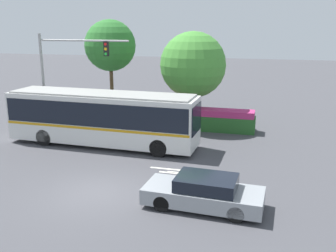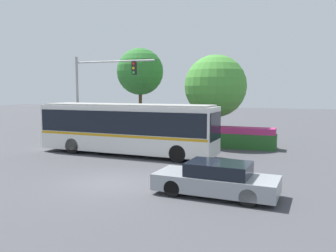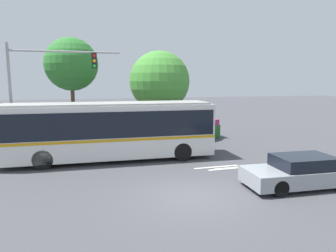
{
  "view_description": "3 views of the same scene",
  "coord_description": "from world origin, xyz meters",
  "px_view_note": "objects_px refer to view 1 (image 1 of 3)",
  "views": [
    {
      "loc": [
        6.96,
        -13.91,
        7.02
      ],
      "look_at": [
        2.2,
        3.81,
        2.14
      ],
      "focal_mm": 40.83,
      "sensor_mm": 36.0,
      "label": 1
    },
    {
      "loc": [
        7.66,
        -12.95,
        4.0
      ],
      "look_at": [
        1.06,
        4.24,
        2.13
      ],
      "focal_mm": 37.1,
      "sensor_mm": 36.0,
      "label": 2
    },
    {
      "loc": [
        -3.8,
        -10.39,
        4.3
      ],
      "look_at": [
        0.14,
        3.87,
        2.15
      ],
      "focal_mm": 32.49,
      "sensor_mm": 36.0,
      "label": 3
    }
  ],
  "objects_px": {
    "street_tree_left": "(110,46)",
    "traffic_light_pole": "(63,67)",
    "sedan_foreground": "(204,193)",
    "city_bus": "(102,115)",
    "street_tree_centre": "(193,65)"
  },
  "relations": [
    {
      "from": "city_bus",
      "to": "street_tree_centre",
      "type": "distance_m",
      "value": 7.61
    },
    {
      "from": "street_tree_centre",
      "to": "traffic_light_pole",
      "type": "bearing_deg",
      "value": -156.59
    },
    {
      "from": "street_tree_centre",
      "to": "city_bus",
      "type": "bearing_deg",
      "value": -126.62
    },
    {
      "from": "traffic_light_pole",
      "to": "sedan_foreground",
      "type": "bearing_deg",
      "value": -38.74
    },
    {
      "from": "sedan_foreground",
      "to": "traffic_light_pole",
      "type": "relative_size",
      "value": 0.73
    },
    {
      "from": "sedan_foreground",
      "to": "traffic_light_pole",
      "type": "distance_m",
      "value": 14.56
    },
    {
      "from": "sedan_foreground",
      "to": "traffic_light_pole",
      "type": "height_order",
      "value": "traffic_light_pole"
    },
    {
      "from": "sedan_foreground",
      "to": "street_tree_left",
      "type": "relative_size",
      "value": 0.64
    },
    {
      "from": "street_tree_left",
      "to": "traffic_light_pole",
      "type": "bearing_deg",
      "value": -112.86
    },
    {
      "from": "street_tree_left",
      "to": "street_tree_centre",
      "type": "height_order",
      "value": "street_tree_left"
    },
    {
      "from": "city_bus",
      "to": "traffic_light_pole",
      "type": "distance_m",
      "value": 5.05
    },
    {
      "from": "city_bus",
      "to": "street_tree_left",
      "type": "xyz_separation_m",
      "value": [
        -2.05,
        6.27,
        3.71
      ]
    },
    {
      "from": "traffic_light_pole",
      "to": "street_tree_left",
      "type": "xyz_separation_m",
      "value": [
        1.68,
        3.98,
        1.2
      ]
    },
    {
      "from": "sedan_foreground",
      "to": "city_bus",
      "type": "bearing_deg",
      "value": -39.19
    },
    {
      "from": "city_bus",
      "to": "sedan_foreground",
      "type": "xyz_separation_m",
      "value": [
        7.26,
        -6.52,
        -1.19
      ]
    }
  ]
}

